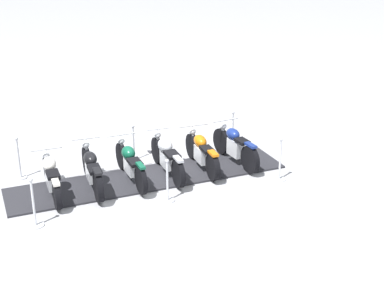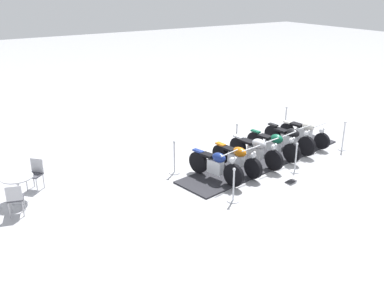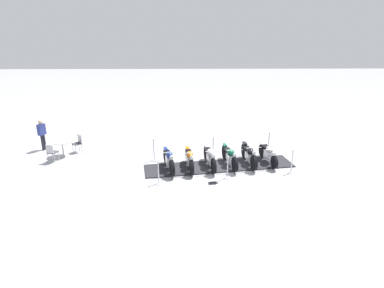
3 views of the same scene
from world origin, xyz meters
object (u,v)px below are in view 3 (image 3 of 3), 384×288
Objects in this scene: motorcycle_black at (249,155)px; stanchion_left_rear at (268,147)px; motorcycle_cream at (268,154)px; stanchion_right_rear at (292,165)px; motorcycle_forest at (230,156)px; cafe_chair_across_table at (52,152)px; motorcycle_chrome at (210,157)px; stanchion_right_mid at (227,171)px; cafe_chair_near_table at (78,142)px; cafe_table at (62,145)px; bystander_person at (42,132)px; stanchion_left_mid at (213,150)px; motorcycle_copper at (190,159)px; stanchion_left_front at (154,154)px; info_placard at (213,181)px; motorcycle_navy at (169,160)px; stanchion_right_front at (159,177)px.

motorcycle_black is 2.06× the size of stanchion_left_rear.
stanchion_right_rear is (1.14, 0.78, -0.10)m from motorcycle_cream.
motorcycle_forest is 8.53m from cafe_chair_across_table.
motorcycle_chrome reaches higher than motorcycle_cream.
stanchion_right_mid reaches higher than cafe_chair_near_table.
bystander_person is (-0.94, -1.35, 0.40)m from cafe_table.
cafe_chair_near_table is at bearing -116.07° from motorcycle_chrome.
motorcycle_forest is at bearing 8.82° from bystander_person.
cafe_chair_near_table is at bearing -91.49° from stanchion_left_rear.
stanchion_left_mid is (-1.06, -1.63, -0.17)m from motorcycle_black.
stanchion_right_rear is (0.52, 4.54, -0.10)m from motorcycle_copper.
stanchion_right_mid reaches higher than motorcycle_cream.
stanchion_right_rear is at bearing 58.40° from stanchion_left_mid.
stanchion_left_mid is 7.59m from cafe_table.
motorcycle_copper is 6.21m from cafe_chair_near_table.
stanchion_left_front reaches higher than motorcycle_forest.
motorcycle_cream reaches higher than info_placard.
motorcycle_cream is at bearing 92.84° from motorcycle_black.
motorcycle_navy is 5.49m from stanchion_right_rear.
bystander_person is at bearing -114.66° from motorcycle_chrome.
stanchion_left_front is at bearing -121.60° from stanchion_right_mid.
cafe_chair_near_table is (-2.29, -5.78, 0.04)m from motorcycle_copper.
stanchion_left_front reaches higher than stanchion_left_rear.
stanchion_right_mid is at bearing -86.61° from cafe_chair_across_table.
stanchion_left_front is 1.20× the size of cafe_chair_near_table.
info_placard is at bearing -53.14° from stanchion_right_mid.
motorcycle_copper is 2.03m from stanchion_left_front.
stanchion_left_front reaches higher than stanchion_right_front.
info_placard is (1.80, -0.90, -0.43)m from motorcycle_forest.
motorcycle_copper is 1.95× the size of stanchion_left_rear.
cafe_chair_across_table is at bearing -88.86° from stanchion_left_front.
cafe_chair_near_table is at bearing -96.12° from stanchion_left_mid.
cafe_chair_near_table is (-0.75, -6.97, 0.21)m from stanchion_left_mid.
motorcycle_copper is 4.59m from stanchion_left_rear.
motorcycle_cream is (-0.47, 2.82, -0.04)m from motorcycle_chrome.
stanchion_right_mid is at bearing 51.38° from motorcycle_copper.
motorcycle_copper is 2.12× the size of stanchion_right_mid.
motorcycle_copper is at bearing -66.13° from info_placard.
cafe_chair_across_table is (-0.48, -9.44, 0.03)m from motorcycle_black.
bystander_person is (-0.39, -1.96, 0.44)m from cafe_chair_near_table.
stanchion_left_rear is (-1.72, 2.23, -0.17)m from motorcycle_forest.
stanchion_right_rear reaches higher than stanchion_right_front.
stanchion_left_rear is (-1.41, 0.35, -0.16)m from motorcycle_cream.
stanchion_left_mid is 2.58m from stanchion_right_mid.
stanchion_left_mid is 1.12× the size of cafe_chair_near_table.
bystander_person is at bearing -124.86° from cafe_table.
motorcycle_chrome is at bearing -10.20° from stanchion_left_mid.
cafe_chair_across_table is (-0.64, -8.51, 0.02)m from motorcycle_forest.
cafe_table is (-1.59, -7.33, 0.04)m from motorcycle_chrome.
stanchion_right_rear is 0.99× the size of stanchion_left_rear.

